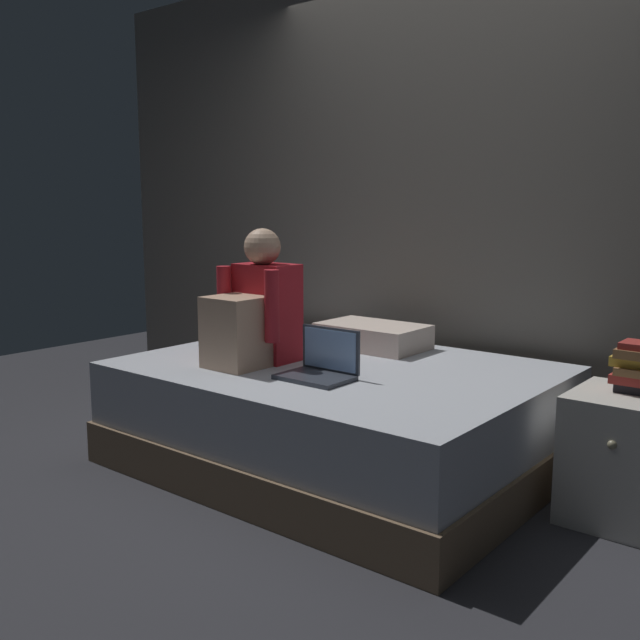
# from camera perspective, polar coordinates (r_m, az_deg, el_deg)

# --- Properties ---
(ground_plane) EXTENTS (8.00, 8.00, 0.00)m
(ground_plane) POSITION_cam_1_polar(r_m,az_deg,el_deg) (3.27, 0.90, -13.68)
(ground_plane) COLOR #2D2D33
(wall_back) EXTENTS (5.60, 0.10, 2.70)m
(wall_back) POSITION_cam_1_polar(r_m,az_deg,el_deg) (4.03, 11.69, 10.12)
(wall_back) COLOR slate
(wall_back) RESTS_ON ground_plane
(bed) EXTENTS (2.00, 1.50, 0.51)m
(bed) POSITION_cam_1_polar(r_m,az_deg,el_deg) (3.53, 1.36, -7.65)
(bed) COLOR #7A6047
(bed) RESTS_ON ground_plane
(nightstand) EXTENTS (0.44, 0.46, 0.53)m
(nightstand) POSITION_cam_1_polar(r_m,az_deg,el_deg) (3.17, 23.41, -10.13)
(nightstand) COLOR beige
(nightstand) RESTS_ON ground_plane
(person_sitting) EXTENTS (0.39, 0.44, 0.66)m
(person_sitting) POSITION_cam_1_polar(r_m,az_deg,el_deg) (3.47, -5.25, 0.62)
(person_sitting) COLOR #B21E28
(person_sitting) RESTS_ON bed
(laptop) EXTENTS (0.32, 0.23, 0.22)m
(laptop) POSITION_cam_1_polar(r_m,az_deg,el_deg) (3.18, 0.10, -3.70)
(laptop) COLOR #333842
(laptop) RESTS_ON bed
(pillow) EXTENTS (0.56, 0.36, 0.13)m
(pillow) POSITION_cam_1_polar(r_m,az_deg,el_deg) (3.86, 4.25, -1.28)
(pillow) COLOR beige
(pillow) RESTS_ON bed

